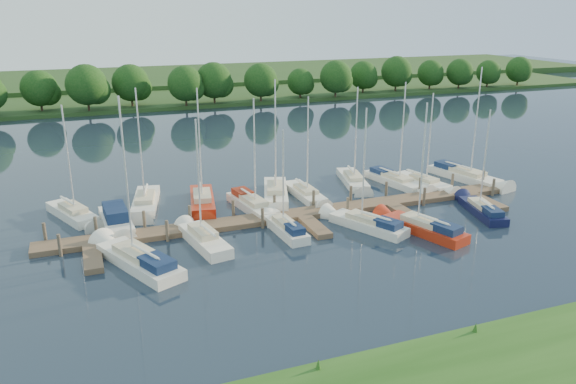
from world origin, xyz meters
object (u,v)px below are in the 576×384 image
object	(u,v)px
sailboat_n_0	(74,215)
sailboat_n_5	(276,195)
motorboat	(117,222)
sailboat_s_2	(285,229)
dock	(303,217)

from	to	relation	value
sailboat_n_0	sailboat_n_5	size ratio (longest dim) A/B	0.88
motorboat	sailboat_n_5	xyz separation A→B (m)	(13.68, 2.07, -0.11)
sailboat_n_0	sailboat_s_2	world-z (taller)	sailboat_n_0
motorboat	sailboat_n_5	size ratio (longest dim) A/B	0.65
dock	sailboat_s_2	size ratio (longest dim) A/B	4.90
sailboat_n_0	motorboat	world-z (taller)	sailboat_n_0
sailboat_n_0	sailboat_s_2	distance (m)	17.12
sailboat_n_0	sailboat_n_5	distance (m)	16.75
sailboat_n_5	motorboat	bearing A→B (deg)	26.84
motorboat	sailboat_n_0	bearing A→B (deg)	-47.57
dock	sailboat_s_2	bearing A→B (deg)	-136.89
sailboat_n_5	sailboat_s_2	size ratio (longest dim) A/B	1.33
dock	sailboat_s_2	xyz separation A→B (m)	(-2.34, -2.19, 0.13)
dock	sailboat_n_0	size ratio (longest dim) A/B	4.18
dock	motorboat	distance (m)	14.45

